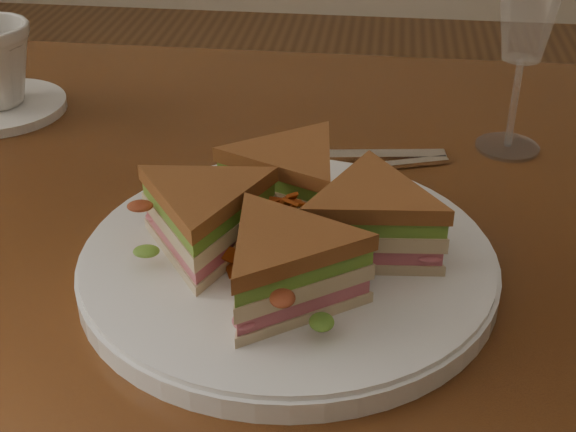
% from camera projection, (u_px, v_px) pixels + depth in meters
% --- Properties ---
extents(table, '(1.20, 0.80, 0.75)m').
position_uv_depth(table, '(253.00, 306.00, 0.73)').
color(table, '#3C1E0D').
rests_on(table, ground).
extents(plate, '(0.31, 0.31, 0.02)m').
position_uv_depth(plate, '(288.00, 264.00, 0.60)').
color(plate, white).
rests_on(plate, table).
extents(sandwich_wedges, '(0.25, 0.25, 0.06)m').
position_uv_depth(sandwich_wedges, '(288.00, 222.00, 0.58)').
color(sandwich_wedges, beige).
rests_on(sandwich_wedges, plate).
extents(crisps_mound, '(0.09, 0.09, 0.05)m').
position_uv_depth(crisps_mound, '(288.00, 227.00, 0.58)').
color(crisps_mound, '#BC4D18').
rests_on(crisps_mound, plate).
extents(spoon, '(0.18, 0.07, 0.01)m').
position_uv_depth(spoon, '(306.00, 172.00, 0.73)').
color(spoon, silver).
rests_on(spoon, table).
extents(knife, '(0.21, 0.04, 0.00)m').
position_uv_depth(knife, '(325.00, 156.00, 0.76)').
color(knife, silver).
rests_on(knife, table).
extents(wine_glass, '(0.07, 0.07, 0.19)m').
position_uv_depth(wine_glass, '(528.00, 12.00, 0.71)').
color(wine_glass, white).
rests_on(wine_glass, table).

